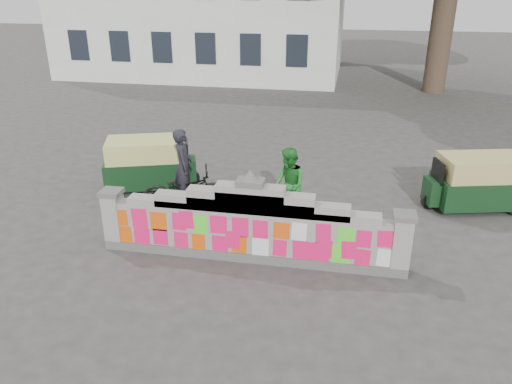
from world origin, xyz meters
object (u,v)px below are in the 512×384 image
rickshaw_left (148,163)px  rickshaw_right (477,182)px  cyclist_rider (184,175)px  cyclist_bike (185,190)px  pedestrian (289,185)px

rickshaw_left → rickshaw_right: (8.67, 0.29, -0.02)m
cyclist_rider → cyclist_bike: bearing=-0.0°
cyclist_rider → rickshaw_left: 1.88m
pedestrian → rickshaw_right: 4.85m
cyclist_rider → rickshaw_left: (-1.44, 1.20, -0.20)m
cyclist_bike → rickshaw_right: (7.23, 1.48, 0.17)m
cyclist_rider → rickshaw_right: (7.23, 1.48, -0.22)m
rickshaw_right → rickshaw_left: bearing=-12.3°
cyclist_bike → cyclist_rider: cyclist_rider is taller
pedestrian → rickshaw_left: pedestrian is taller
cyclist_bike → rickshaw_left: (-1.44, 1.20, 0.18)m
pedestrian → rickshaw_left: (-4.08, 1.27, -0.17)m
rickshaw_left → cyclist_rider: bearing=-58.5°
cyclist_bike → rickshaw_right: bearing=-97.1°
rickshaw_left → rickshaw_right: bearing=-16.9°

